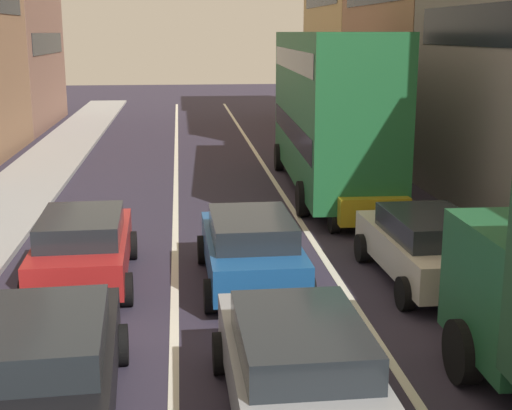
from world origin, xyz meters
TOP-DOWN VIEW (x-y plane):
  - sidewalk_left at (-6.70, 20.00)m, footprint 2.60×64.00m
  - lane_stripe_left at (-1.70, 20.00)m, footprint 0.16×60.00m
  - lane_stripe_right at (1.70, 20.00)m, footprint 0.16×60.00m
  - building_row_right at (9.90, 24.42)m, footprint 7.20×43.90m
  - sedan_centre_lane_second at (-0.05, 6.29)m, footprint 2.11×4.32m
  - wagon_left_lane_second at (-3.35, 6.70)m, footprint 2.24×4.39m
  - hatchback_centre_lane_third at (-0.14, 11.67)m, footprint 2.11×4.32m
  - sedan_left_lane_third at (-3.55, 12.14)m, footprint 2.16×4.35m
  - sedan_right_lane_behind_truck at (3.46, 11.42)m, footprint 2.15×4.34m
  - wagon_right_lane_far at (3.30, 16.74)m, footprint 2.07×4.31m
  - bus_mid_queue_primary at (3.24, 20.26)m, footprint 3.12×10.59m

SIDE VIEW (x-z plane):
  - lane_stripe_left at x=-1.70m, z-range 0.00..0.01m
  - lane_stripe_right at x=1.70m, z-range 0.00..0.01m
  - sidewalk_left at x=-6.70m, z-range 0.00..0.14m
  - sedan_centre_lane_second at x=-0.05m, z-range 0.05..1.54m
  - wagon_left_lane_second at x=-3.35m, z-range 0.05..1.54m
  - hatchback_centre_lane_third at x=-0.14m, z-range 0.05..1.54m
  - sedan_left_lane_third at x=-3.55m, z-range 0.05..1.54m
  - sedan_right_lane_behind_truck at x=3.46m, z-range 0.05..1.54m
  - wagon_right_lane_far at x=3.30m, z-range 0.05..1.54m
  - bus_mid_queue_primary at x=3.24m, z-range 0.30..5.36m
  - building_row_right at x=9.90m, z-range -0.91..12.09m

